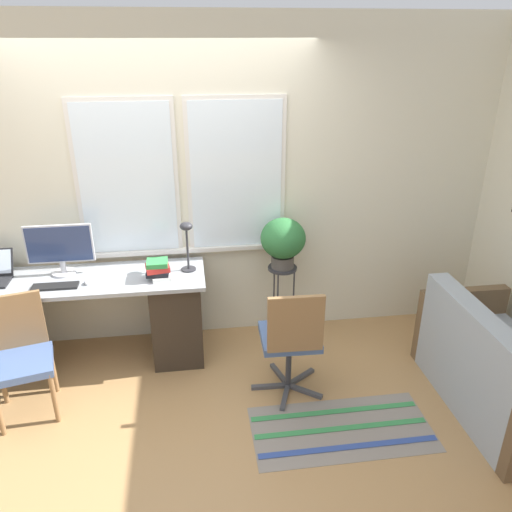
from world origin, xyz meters
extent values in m
plane|color=tan|center=(0.00, 0.00, 0.00)|extent=(14.00, 14.00, 0.00)
cube|color=beige|center=(0.00, 0.67, 1.35)|extent=(9.00, 0.06, 2.70)
cube|color=silver|center=(-0.26, 0.63, 1.46)|extent=(0.81, 0.02, 1.28)
cube|color=white|center=(-0.26, 0.62, 1.46)|extent=(0.74, 0.01, 1.21)
cube|color=silver|center=(0.62, 0.63, 1.46)|extent=(0.81, 0.02, 1.28)
cube|color=white|center=(0.62, 0.62, 1.46)|extent=(0.74, 0.01, 1.21)
cube|color=silver|center=(0.18, 0.63, 0.83)|extent=(1.74, 0.11, 0.04)
cube|color=#9EA3A8|center=(-0.64, 0.29, 0.75)|extent=(1.89, 0.59, 0.03)
cube|color=#33281E|center=(0.07, 0.29, 0.37)|extent=(0.40, 0.51, 0.74)
cylinder|color=silver|center=(-0.80, 0.41, 0.78)|extent=(0.19, 0.19, 0.02)
cylinder|color=silver|center=(-0.80, 0.41, 0.83)|extent=(0.05, 0.05, 0.10)
cube|color=silver|center=(-0.80, 0.41, 1.02)|extent=(0.51, 0.02, 0.31)
cube|color=navy|center=(-0.80, 0.40, 1.02)|extent=(0.49, 0.01, 0.29)
cube|color=black|center=(-0.82, 0.17, 0.78)|extent=(0.34, 0.11, 0.02)
ellipsoid|color=silver|center=(-0.59, 0.19, 0.79)|extent=(0.04, 0.07, 0.03)
cylinder|color=#2D2D33|center=(0.19, 0.34, 0.77)|extent=(0.12, 0.12, 0.01)
cylinder|color=#2D2D33|center=(0.19, 0.34, 0.95)|extent=(0.02, 0.02, 0.35)
ellipsoid|color=#2D2D33|center=(0.19, 0.34, 1.15)|extent=(0.10, 0.10, 0.07)
cube|color=white|center=(-0.03, 0.21, 0.79)|extent=(0.17, 0.19, 0.03)
cube|color=black|center=(-0.05, 0.21, 0.82)|extent=(0.18, 0.14, 0.04)
cube|color=red|center=(-0.05, 0.21, 0.86)|extent=(0.20, 0.17, 0.04)
cube|color=green|center=(-0.05, 0.22, 0.90)|extent=(0.16, 0.16, 0.04)
cylinder|color=olive|center=(-0.79, -0.42, 0.20)|extent=(0.04, 0.04, 0.41)
cylinder|color=olive|center=(-1.22, -0.16, 0.20)|extent=(0.04, 0.04, 0.41)
cylinder|color=olive|center=(-0.87, -0.08, 0.20)|extent=(0.04, 0.04, 0.41)
cube|color=#4C6699|center=(-1.00, -0.29, 0.41)|extent=(0.49, 0.47, 0.06)
cube|color=olive|center=(-1.05, -0.09, 0.65)|extent=(0.37, 0.12, 0.42)
cube|color=#47474C|center=(0.76, -0.28, 0.01)|extent=(0.29, 0.05, 0.03)
cube|color=#47474C|center=(0.86, -0.42, 0.01)|extent=(0.13, 0.28, 0.03)
cube|color=#47474C|center=(1.02, -0.37, 0.01)|extent=(0.25, 0.20, 0.03)
cube|color=#47474C|center=(1.02, -0.20, 0.01)|extent=(0.26, 0.19, 0.03)
cube|color=#47474C|center=(0.86, -0.14, 0.01)|extent=(0.11, 0.29, 0.03)
cylinder|color=#333338|center=(0.90, -0.28, 0.23)|extent=(0.04, 0.04, 0.40)
cube|color=#4C6699|center=(0.90, -0.28, 0.46)|extent=(0.44, 0.42, 0.06)
cube|color=olive|center=(0.90, -0.50, 0.70)|extent=(0.39, 0.05, 0.43)
cube|color=#9EA8B2|center=(2.40, -0.69, 0.20)|extent=(0.74, 1.18, 0.41)
cube|color=#9EA8B2|center=(2.11, -0.69, 0.61)|extent=(0.16, 1.18, 0.41)
cube|color=brown|center=(2.40, -0.06, 0.32)|extent=(0.74, 0.09, 0.63)
cylinder|color=#333338|center=(0.98, 0.41, 0.70)|extent=(0.25, 0.25, 0.02)
cylinder|color=#333338|center=(1.08, 0.41, 0.34)|extent=(0.01, 0.01, 0.69)
cylinder|color=#333338|center=(0.92, 0.51, 0.34)|extent=(0.01, 0.01, 0.69)
cylinder|color=#333338|center=(0.92, 0.32, 0.34)|extent=(0.01, 0.01, 0.69)
cylinder|color=#514C47|center=(0.98, 0.41, 0.76)|extent=(0.19, 0.19, 0.10)
ellipsoid|color=#2D7038|center=(0.98, 0.41, 0.97)|extent=(0.38, 0.38, 0.34)
cube|color=gray|center=(1.18, -0.78, 0.00)|extent=(1.25, 0.60, 0.01)
cube|color=#334C99|center=(1.18, -0.96, 0.01)|extent=(1.23, 0.05, 0.00)
cube|color=#388E4C|center=(1.18, -0.78, 0.01)|extent=(1.23, 0.05, 0.00)
cube|color=#388E4C|center=(1.18, -0.61, 0.01)|extent=(1.23, 0.05, 0.00)
camera|label=1|loc=(0.22, -3.37, 2.51)|focal=35.00mm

